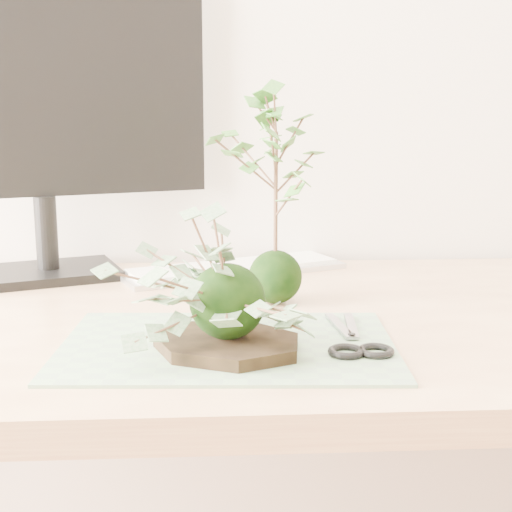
% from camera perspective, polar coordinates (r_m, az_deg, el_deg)
% --- Properties ---
extents(desk, '(1.60, 0.70, 0.74)m').
position_cam_1_polar(desk, '(1.04, -0.33, -9.19)').
color(desk, tan).
rests_on(desk, ground_plane).
extents(cutting_mat, '(0.42, 0.29, 0.00)m').
position_cam_1_polar(cutting_mat, '(0.87, -2.28, -7.13)').
color(cutting_mat, slate).
rests_on(cutting_mat, desk).
extents(stone_dish, '(0.24, 0.24, 0.01)m').
position_cam_1_polar(stone_dish, '(0.84, -2.27, -7.06)').
color(stone_dish, black).
rests_on(stone_dish, cutting_mat).
extents(ivy_kokedama, '(0.28, 0.28, 0.18)m').
position_cam_1_polar(ivy_kokedama, '(0.82, -2.32, -0.81)').
color(ivy_kokedama, black).
rests_on(ivy_kokedama, stone_dish).
extents(maple_kokedama, '(0.20, 0.20, 0.33)m').
position_cam_1_polar(maple_kokedama, '(1.03, 1.61, 8.84)').
color(maple_kokedama, black).
rests_on(maple_kokedama, desk).
extents(keyboard, '(0.41, 0.26, 0.02)m').
position_cam_1_polar(keyboard, '(1.26, -1.80, -1.01)').
color(keyboard, '#B7B7B9').
rests_on(keyboard, desk).
extents(monitor, '(0.54, 0.24, 0.50)m').
position_cam_1_polar(monitor, '(1.26, -16.88, 11.44)').
color(monitor, black).
rests_on(monitor, desk).
extents(scissors, '(0.08, 0.18, 0.01)m').
position_cam_1_polar(scissors, '(0.86, 8.10, -7.07)').
color(scissors, gray).
rests_on(scissors, cutting_mat).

